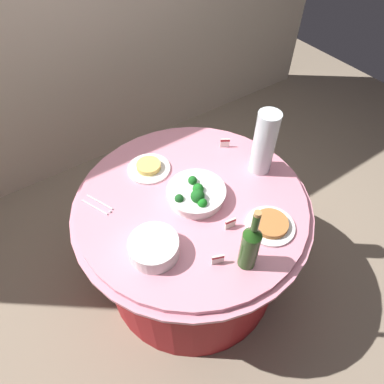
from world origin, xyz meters
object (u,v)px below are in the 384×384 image
food_plate_noodles (149,167)px  food_plate_peanuts (270,225)px  label_placard_front (225,142)px  decorative_fruit_vase (264,146)px  label_placard_mid (218,259)px  serving_tongs (98,205)px  wine_bottle (250,246)px  label_placard_rear (230,223)px  broccoli_bowl (196,194)px  plate_stack (154,247)px

food_plate_noodles → food_plate_peanuts: bearing=-66.6°
food_plate_peanuts → label_placard_front: 0.56m
label_placard_front → decorative_fruit_vase: bearing=-79.5°
food_plate_peanuts → label_placard_mid: 0.30m
serving_tongs → wine_bottle: bearing=-58.6°
decorative_fruit_vase → label_placard_mid: bearing=-148.1°
food_plate_noodles → label_placard_rear: size_ratio=4.00×
food_plate_noodles → label_placard_rear: label_placard_rear is taller
decorative_fruit_vase → label_placard_front: 0.27m
decorative_fruit_vase → food_plate_noodles: bearing=146.6°
wine_bottle → label_placard_front: 0.72m
wine_bottle → label_placard_mid: bearing=146.6°
wine_bottle → label_placard_rear: wine_bottle is taller
broccoli_bowl → decorative_fruit_vase: decorative_fruit_vase is taller
label_placard_front → label_placard_rear: 0.54m
serving_tongs → label_placard_front: label_placard_front is taller
plate_stack → food_plate_peanuts: 0.52m
label_placard_mid → label_placard_rear: (0.15, 0.11, 0.00)m
broccoli_bowl → label_placard_rear: broccoli_bowl is taller
wine_bottle → label_placard_mid: 0.15m
plate_stack → serving_tongs: bearing=104.0°
food_plate_peanuts → food_plate_noodles: 0.67m
decorative_fruit_vase → food_plate_peanuts: 0.39m
label_placard_front → wine_bottle: bearing=-120.9°
wine_bottle → label_placard_mid: (-0.10, 0.06, -0.10)m
serving_tongs → food_plate_noodles: 0.32m
decorative_fruit_vase → food_plate_peanuts: size_ratio=1.55×
broccoli_bowl → label_placard_mid: 0.35m
food_plate_noodles → label_placard_mid: (-0.04, -0.63, 0.02)m
label_placard_mid → decorative_fruit_vase: bearing=31.9°
decorative_fruit_vase → broccoli_bowl: bearing=178.2°
decorative_fruit_vase → label_placard_mid: decorative_fruit_vase is taller
wine_bottle → food_plate_peanuts: size_ratio=1.53×
food_plate_peanuts → food_plate_noodles: food_plate_noodles is taller
food_plate_peanuts → broccoli_bowl: bearing=119.8°
decorative_fruit_vase → label_placard_front: size_ratio=6.18×
food_plate_noodles → label_placard_mid: bearing=-93.2°
decorative_fruit_vase → food_plate_peanuts: bearing=-124.2°
plate_stack → label_placard_rear: bearing=-12.5°
food_plate_noodles → label_placard_rear: bearing=-77.2°
serving_tongs → label_placard_mid: size_ratio=2.99×
wine_bottle → food_plate_peanuts: bearing=20.8°
label_placard_rear → plate_stack: bearing=167.5°
plate_stack → label_placard_mid: bearing=-44.8°
wine_bottle → decorative_fruit_vase: size_ratio=0.99×
broccoli_bowl → wine_bottle: bearing=-93.4°
label_placard_rear → decorative_fruit_vase: bearing=30.0°
broccoli_bowl → plate_stack: (-0.31, -0.14, 0.00)m
wine_bottle → label_placard_front: bearing=59.1°
plate_stack → decorative_fruit_vase: bearing=10.6°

